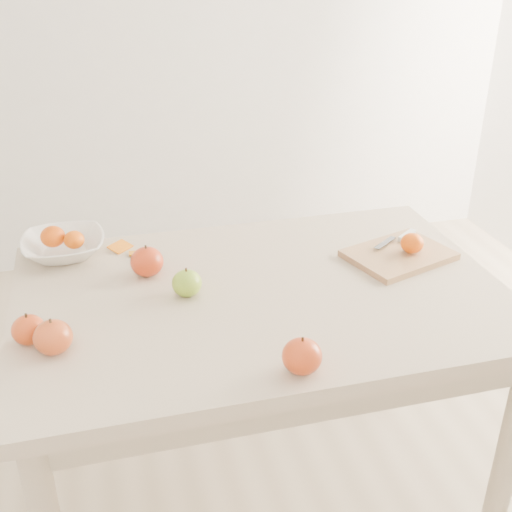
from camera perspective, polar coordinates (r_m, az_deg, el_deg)
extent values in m
plane|color=#C6B293|center=(2.07, 0.38, -21.29)|extent=(3.50, 3.50, 0.00)
cube|color=#C4B194|center=(1.60, 0.46, -3.67)|extent=(1.20, 0.80, 0.04)
cylinder|color=#BCAA8E|center=(2.06, -17.11, -9.74)|extent=(0.06, 0.06, 0.71)
cylinder|color=#BCAA8E|center=(2.24, 11.64, -5.71)|extent=(0.06, 0.06, 0.71)
cylinder|color=#BCAA8E|center=(1.79, 21.28, -17.01)|extent=(0.06, 0.06, 0.71)
cube|color=tan|center=(1.78, 12.58, 0.10)|extent=(0.31, 0.27, 0.02)
ellipsoid|color=#D96307|center=(1.77, 13.71, 1.12)|extent=(0.06, 0.06, 0.05)
imported|color=white|center=(1.82, -16.72, 0.83)|extent=(0.22, 0.22, 0.05)
ellipsoid|color=#C84007|center=(1.82, -17.62, 1.67)|extent=(0.07, 0.07, 0.06)
ellipsoid|color=#DF5207|center=(1.79, -15.87, 1.41)|extent=(0.06, 0.06, 0.05)
cube|color=orange|center=(1.83, -11.96, 0.69)|extent=(0.07, 0.07, 0.01)
cube|color=#C86F0E|center=(1.79, -10.50, 0.20)|extent=(0.05, 0.04, 0.01)
cube|color=silver|center=(1.86, 13.28, 1.78)|extent=(0.07, 0.06, 0.01)
cube|color=#3C3E44|center=(1.80, 11.40, 1.16)|extent=(0.09, 0.07, 0.00)
ellipsoid|color=#5A9418|center=(1.56, -6.16, -2.41)|extent=(0.07, 0.07, 0.07)
ellipsoid|color=maroon|center=(1.41, -17.60, -6.89)|extent=(0.08, 0.08, 0.07)
ellipsoid|color=#97100B|center=(1.46, -19.56, -6.20)|extent=(0.07, 0.07, 0.07)
ellipsoid|color=maroon|center=(1.30, 4.11, -8.87)|extent=(0.08, 0.08, 0.07)
ellipsoid|color=maroon|center=(1.66, -9.67, -0.50)|extent=(0.09, 0.09, 0.08)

